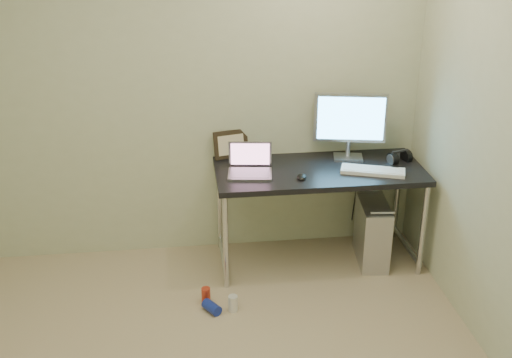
% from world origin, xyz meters
% --- Properties ---
extents(wall_back, '(3.50, 0.02, 2.50)m').
position_xyz_m(wall_back, '(0.00, 1.75, 1.25)').
color(wall_back, beige).
rests_on(wall_back, ground).
extents(desk, '(1.48, 0.65, 0.75)m').
position_xyz_m(desk, '(0.96, 1.43, 0.67)').
color(desk, black).
rests_on(desk, ground).
extents(tower_computer, '(0.25, 0.47, 0.50)m').
position_xyz_m(tower_computer, '(1.37, 1.38, 0.24)').
color(tower_computer, '#ACACB0').
rests_on(tower_computer, ground).
extents(cable_a, '(0.01, 0.16, 0.69)m').
position_xyz_m(cable_a, '(1.32, 1.70, 0.40)').
color(cable_a, black).
rests_on(cable_a, ground).
extents(cable_b, '(0.02, 0.11, 0.71)m').
position_xyz_m(cable_b, '(1.41, 1.68, 0.38)').
color(cable_b, black).
rests_on(cable_b, ground).
extents(can_red, '(0.08, 0.08, 0.11)m').
position_xyz_m(can_red, '(0.10, 0.97, 0.05)').
color(can_red, red).
rests_on(can_red, ground).
extents(can_white, '(0.08, 0.08, 0.11)m').
position_xyz_m(can_white, '(0.28, 0.85, 0.06)').
color(can_white, white).
rests_on(can_white, ground).
extents(can_blue, '(0.13, 0.15, 0.07)m').
position_xyz_m(can_blue, '(0.13, 0.85, 0.04)').
color(can_blue, '#182B9D').
rests_on(can_blue, ground).
extents(laptop, '(0.33, 0.29, 0.21)m').
position_xyz_m(laptop, '(0.46, 1.41, 0.80)').
color(laptop, '#AFAFB6').
rests_on(laptop, desk).
extents(monitor, '(0.52, 0.19, 0.49)m').
position_xyz_m(monitor, '(1.21, 1.60, 1.04)').
color(monitor, '#AFAFB6').
rests_on(monitor, desk).
extents(keyboard, '(0.46, 0.28, 0.03)m').
position_xyz_m(keyboard, '(1.31, 1.31, 0.76)').
color(keyboard, white).
rests_on(keyboard, desk).
extents(mouse_right, '(0.10, 0.13, 0.04)m').
position_xyz_m(mouse_right, '(1.48, 1.32, 0.77)').
color(mouse_right, black).
rests_on(mouse_right, desk).
extents(mouse_left, '(0.09, 0.12, 0.04)m').
position_xyz_m(mouse_left, '(0.80, 1.27, 0.77)').
color(mouse_left, black).
rests_on(mouse_left, desk).
extents(headphones, '(0.19, 0.11, 0.11)m').
position_xyz_m(headphones, '(1.57, 1.49, 0.78)').
color(headphones, black).
rests_on(headphones, desk).
extents(picture_frame, '(0.27, 0.13, 0.21)m').
position_xyz_m(picture_frame, '(0.35, 1.72, 0.85)').
color(picture_frame, black).
rests_on(picture_frame, desk).
extents(webcam, '(0.04, 0.04, 0.12)m').
position_xyz_m(webcam, '(0.58, 1.71, 0.84)').
color(webcam, silver).
rests_on(webcam, desk).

